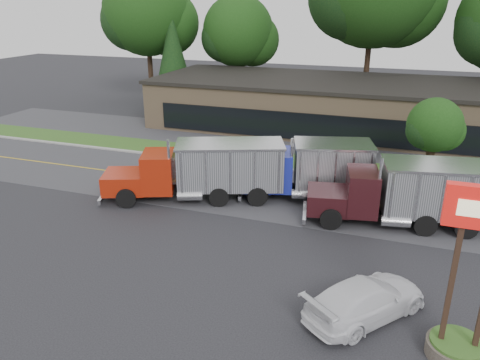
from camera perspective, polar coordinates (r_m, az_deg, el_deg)
The scene contains 16 objects.
ground at distance 21.13m, azimuth -5.69°, elevation -9.98°, with size 140.00×140.00×0.00m, color #333338.
road at distance 28.66m, azimuth 1.84°, elevation -1.26°, with size 60.00×8.00×0.02m, color #4C4C50.
center_line at distance 28.66m, azimuth 1.84°, elevation -1.26°, with size 60.00×0.12×0.01m, color gold.
curb at distance 32.43m, azimuth 4.09°, elevation 1.39°, with size 60.00×0.30×0.12m, color #9E9E99.
grass_verge at distance 34.08m, azimuth 4.90°, elevation 2.34°, with size 60.00×3.40×0.03m, color #335A1F.
far_parking at distance 38.72m, azimuth 6.79°, elevation 4.56°, with size 60.00×7.00×0.02m, color #4C4C50.
strip_mall at distance 43.64m, azimuth 11.29°, elevation 8.88°, with size 32.00×12.00×4.00m, color #A28463.
bilo_sign at distance 16.59m, azimuth 25.78°, elevation -13.45°, with size 2.20×1.90×5.95m.
tree_far_a at distance 55.86m, azimuth -11.07°, elevation 19.04°, with size 10.24×9.64×14.61m.
tree_far_b at distance 53.58m, azimuth -0.09°, elevation 17.32°, with size 8.18×7.69×11.66m.
evergreen_left at distance 52.41m, azimuth -8.19°, elevation 14.92°, with size 4.41×4.41×10.03m.
tree_verge at distance 32.33m, azimuth 22.70°, elevation 5.90°, with size 3.67×3.46×5.24m.
dump_truck_red at distance 26.90m, azimuth -4.26°, elevation 1.31°, with size 10.47×6.02×3.36m.
dump_truck_blue at distance 27.27m, azimuth 9.02°, elevation 1.36°, with size 7.77×4.41×3.36m.
dump_truck_maroon at distance 25.14m, azimuth 19.97°, elevation -1.39°, with size 9.36×4.15×3.36m.
rally_car at distance 18.08m, azimuth 15.10°, elevation -13.82°, with size 2.04×5.02×1.46m, color white.
Camera 1 is at (7.92, -16.33, 10.82)m, focal length 35.00 mm.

